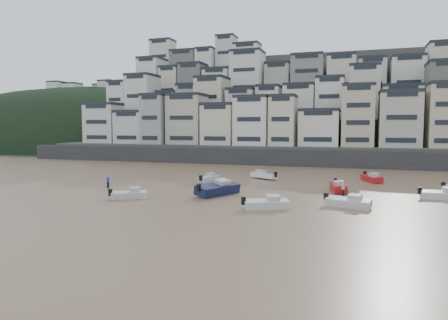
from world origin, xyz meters
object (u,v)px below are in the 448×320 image
(boat_a, at_px, (266,202))
(boat_h, at_px, (264,174))
(boat_j, at_px, (129,193))
(boat_e, at_px, (338,186))
(boat_c, at_px, (218,187))
(boat_d, at_px, (443,193))
(boat_f, at_px, (209,177))
(boat_b, at_px, (348,201))
(boat_i, at_px, (372,177))
(person_blue, at_px, (108,182))
(person_pink, at_px, (343,189))

(boat_a, distance_m, boat_h, 23.60)
(boat_h, bearing_deg, boat_j, 93.74)
(boat_e, bearing_deg, boat_j, -71.32)
(boat_a, distance_m, boat_c, 9.89)
(boat_d, relative_size, boat_f, 1.11)
(boat_b, xyz_separation_m, boat_i, (3.07, 21.34, 0.03))
(boat_a, xyz_separation_m, boat_h, (-5.33, 22.99, 0.02))
(boat_d, distance_m, boat_e, 11.96)
(boat_e, height_order, boat_f, boat_e)
(boat_b, height_order, boat_f, boat_b)
(boat_h, bearing_deg, boat_b, 155.04)
(boat_a, xyz_separation_m, boat_f, (-12.71, 17.22, -0.06))
(boat_c, height_order, boat_e, boat_c)
(boat_e, xyz_separation_m, person_blue, (-30.24, -6.95, 0.12))
(boat_b, distance_m, boat_j, 24.73)
(boat_f, bearing_deg, person_blue, 146.44)
(boat_b, distance_m, boat_d, 13.29)
(boat_d, xyz_separation_m, boat_f, (-31.06, 5.43, -0.07))
(person_pink, bearing_deg, boat_d, 7.57)
(boat_b, relative_size, boat_e, 0.92)
(boat_b, distance_m, boat_h, 23.60)
(boat_a, distance_m, boat_i, 27.19)
(person_pink, bearing_deg, boat_h, 134.82)
(boat_a, xyz_separation_m, boat_e, (6.56, 13.83, 0.06))
(boat_d, xyz_separation_m, person_blue, (-42.02, -4.91, 0.17))
(boat_f, bearing_deg, boat_d, -86.78)
(boat_a, height_order, boat_f, boat_a)
(boat_b, xyz_separation_m, boat_h, (-13.30, 19.49, 0.02))
(boat_c, relative_size, boat_j, 1.52)
(boat_e, bearing_deg, boat_d, 69.58)
(boat_b, distance_m, boat_c, 15.77)
(person_blue, height_order, person_pink, same)
(boat_h, distance_m, boat_i, 16.48)
(boat_b, bearing_deg, boat_e, 112.89)
(boat_d, distance_m, boat_j, 36.65)
(boat_e, bearing_deg, boat_f, -110.58)
(boat_j, xyz_separation_m, person_pink, (23.88, 9.49, 0.25))
(person_blue, bearing_deg, boat_j, -40.62)
(boat_b, height_order, boat_h, boat_h)
(boat_j, bearing_deg, boat_f, 46.50)
(boat_e, bearing_deg, person_blue, -87.67)
(boat_d, distance_m, boat_i, 14.95)
(boat_e, relative_size, boat_h, 1.06)
(boat_h, height_order, boat_j, boat_h)
(boat_c, distance_m, boat_d, 26.44)
(boat_c, xyz_separation_m, boat_i, (18.57, 18.44, -0.23))
(boat_d, bearing_deg, boat_f, 169.32)
(boat_e, distance_m, boat_h, 15.01)
(boat_d, height_order, person_blue, person_blue)
(boat_j, bearing_deg, person_blue, 109.29)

